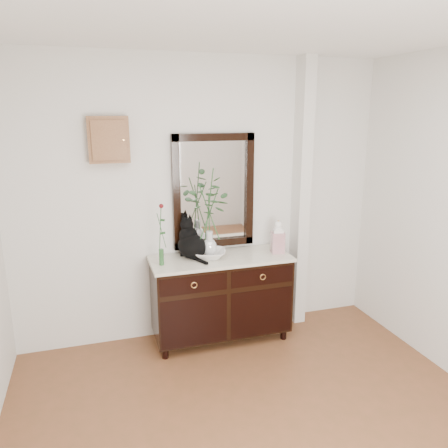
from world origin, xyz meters
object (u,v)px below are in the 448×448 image
object	(u,v)px
lotus_bowl	(209,254)
ginger_jar	(278,236)
sideboard	(221,294)
cat	(192,238)

from	to	relation	value
lotus_bowl	ginger_jar	xyz separation A→B (m)	(0.68, -0.04, 0.13)
sideboard	lotus_bowl	size ratio (longest dim) A/B	4.33
cat	lotus_bowl	xyz separation A→B (m)	(0.16, -0.05, -0.15)
cat	lotus_bowl	world-z (taller)	cat
cat	ginger_jar	bearing A→B (deg)	-30.47
sideboard	cat	distance (m)	0.63
sideboard	cat	size ratio (longest dim) A/B	3.48
sideboard	cat	world-z (taller)	cat
sideboard	lotus_bowl	world-z (taller)	lotus_bowl
lotus_bowl	cat	bearing A→B (deg)	162.11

